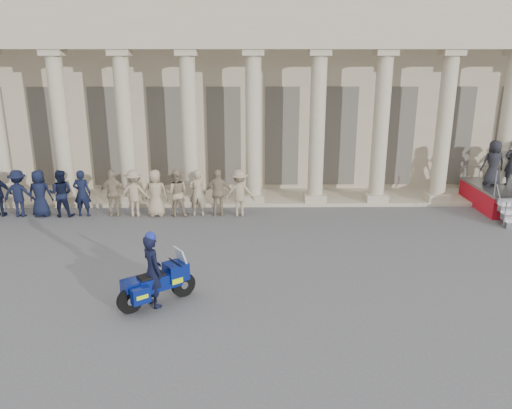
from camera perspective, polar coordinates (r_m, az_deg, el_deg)
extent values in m
plane|color=#4B4B4E|center=(13.79, -5.57, -9.52)|extent=(90.00, 90.00, 0.00)
cube|color=tan|center=(27.39, -3.20, 13.41)|extent=(40.00, 10.00, 9.00)
cube|color=tan|center=(21.99, -3.70, 0.85)|extent=(40.00, 2.60, 0.15)
cube|color=tan|center=(20.37, -4.19, 18.69)|extent=(35.80, 1.00, 1.00)
cube|color=tan|center=(20.44, -4.26, 21.77)|extent=(35.80, 1.00, 1.20)
cube|color=tan|center=(23.50, -26.57, 0.69)|extent=(0.90, 0.90, 0.30)
cube|color=tan|center=(22.48, -20.60, 0.74)|extent=(0.90, 0.90, 0.30)
cylinder|color=tan|center=(21.91, -21.39, 8.18)|extent=(0.64, 0.64, 5.60)
cube|color=tan|center=(21.73, -22.23, 15.79)|extent=(0.85, 0.85, 0.24)
cube|color=tan|center=(21.73, -14.14, 0.79)|extent=(0.90, 0.90, 0.30)
cylinder|color=tan|center=(21.14, -14.71, 8.50)|extent=(0.64, 0.64, 5.60)
cube|color=tan|center=(20.95, -15.32, 16.42)|extent=(0.85, 0.85, 0.24)
cube|color=tan|center=(21.27, -7.32, 0.83)|extent=(0.90, 0.90, 0.30)
cylinder|color=tan|center=(20.67, -7.62, 8.72)|extent=(0.64, 0.64, 5.60)
cube|color=tan|center=(20.47, -7.95, 16.83)|extent=(0.85, 0.85, 0.24)
cube|color=tan|center=(21.13, -0.30, 0.86)|extent=(0.90, 0.90, 0.30)
cylinder|color=tan|center=(20.52, -0.31, 8.80)|extent=(0.64, 0.64, 5.60)
cube|color=tan|center=(20.32, -0.32, 16.99)|extent=(0.85, 0.85, 0.24)
cube|color=tan|center=(21.30, 6.71, 0.87)|extent=(0.90, 0.90, 0.30)
cylinder|color=tan|center=(20.70, 6.99, 8.75)|extent=(0.64, 0.64, 5.60)
cube|color=tan|center=(20.50, 7.29, 16.86)|extent=(0.85, 0.85, 0.24)
cube|color=tan|center=(21.79, 13.51, 0.87)|extent=(0.90, 0.90, 0.30)
cylinder|color=tan|center=(21.20, 14.05, 8.57)|extent=(0.64, 0.64, 5.60)
cube|color=tan|center=(21.01, 14.63, 16.46)|extent=(0.85, 0.85, 0.24)
cube|color=tan|center=(22.56, 19.93, 0.87)|extent=(0.90, 0.90, 0.30)
cylinder|color=tan|center=(21.99, 20.69, 8.28)|extent=(0.64, 0.64, 5.60)
cube|color=tan|center=(21.81, 21.50, 15.86)|extent=(0.85, 0.85, 0.24)
cube|color=tan|center=(23.60, 25.85, 0.85)|extent=(0.90, 0.90, 0.30)
cylinder|color=tan|center=(23.06, 26.78, 7.91)|extent=(0.64, 0.64, 5.60)
cube|color=black|center=(24.34, -22.48, 7.14)|extent=(1.30, 0.12, 4.20)
cube|color=black|center=(23.50, -16.53, 7.41)|extent=(1.30, 0.12, 4.20)
cube|color=black|center=(22.93, -10.22, 7.62)|extent=(1.30, 0.12, 4.20)
cube|color=black|center=(22.65, -3.66, 7.73)|extent=(1.30, 0.12, 4.20)
cube|color=black|center=(22.66, 2.98, 7.75)|extent=(1.30, 0.12, 4.20)
cube|color=black|center=(22.97, 9.52, 7.67)|extent=(1.30, 0.12, 4.20)
cube|color=black|center=(23.57, 15.81, 7.49)|extent=(1.30, 0.12, 4.20)
cube|color=black|center=(24.43, 21.72, 7.25)|extent=(1.30, 0.12, 4.20)
cube|color=black|center=(25.52, 27.17, 6.95)|extent=(1.30, 0.12, 4.20)
imported|color=black|center=(21.42, -25.48, 1.15)|extent=(1.20, 0.69, 1.85)
imported|color=black|center=(21.09, -23.47, 1.17)|extent=(0.90, 0.59, 1.85)
imported|color=black|center=(20.79, -21.39, 1.20)|extent=(0.90, 0.70, 1.85)
imported|color=black|center=(20.51, -19.26, 1.22)|extent=(0.67, 0.44, 1.85)
imported|color=gray|center=(20.16, -15.98, 1.25)|extent=(1.08, 0.45, 1.85)
imported|color=gray|center=(19.96, -13.71, 1.27)|extent=(1.20, 0.69, 1.85)
imported|color=gray|center=(19.79, -11.40, 1.29)|extent=(0.90, 0.59, 1.85)
imported|color=gray|center=(19.65, -9.06, 1.31)|extent=(0.90, 0.70, 1.85)
imported|color=gray|center=(19.55, -6.69, 1.32)|extent=(0.67, 0.44, 1.85)
imported|color=gray|center=(19.48, -4.30, 1.34)|extent=(1.08, 0.45, 1.85)
imported|color=gray|center=(19.44, -1.89, 1.35)|extent=(1.20, 0.69, 1.85)
cube|color=#AC0D1B|center=(22.48, 23.77, 0.67)|extent=(0.04, 3.24, 0.82)
cube|color=gray|center=(21.18, 27.12, 0.42)|extent=(1.10, 0.28, 0.23)
imported|color=black|center=(22.61, 25.49, 4.32)|extent=(0.91, 0.59, 1.86)
cylinder|color=black|center=(13.33, -8.30, -9.04)|extent=(0.61, 0.49, 0.65)
cylinder|color=black|center=(12.79, -14.20, -10.59)|extent=(0.61, 0.49, 0.65)
cube|color=navy|center=(12.94, -11.05, -8.63)|extent=(1.16, 1.00, 0.37)
cube|color=navy|center=(13.07, -9.14, -7.50)|extent=(0.74, 0.73, 0.44)
cube|color=silver|center=(13.16, -9.10, -8.40)|extent=(0.35, 0.37, 0.12)
cube|color=#B2BFCC|center=(13.01, -8.56, -5.98)|extent=(0.43, 0.49, 0.53)
cube|color=black|center=(12.78, -11.90, -8.03)|extent=(0.71, 0.65, 0.10)
cube|color=navy|center=(12.64, -14.11, -9.07)|extent=(0.48, 0.47, 0.22)
cube|color=navy|center=(12.48, -13.06, -10.11)|extent=(0.49, 0.44, 0.39)
cube|color=#B2E40C|center=(12.48, -13.06, -10.11)|extent=(0.38, 0.37, 0.10)
cube|color=navy|center=(13.00, -14.22, -9.05)|extent=(0.49, 0.44, 0.39)
cube|color=#B2E40C|center=(13.00, -14.22, -9.05)|extent=(0.38, 0.37, 0.10)
cylinder|color=silver|center=(13.09, -13.40, -10.00)|extent=(0.53, 0.43, 0.10)
cylinder|color=black|center=(12.97, -9.19, -6.55)|extent=(0.44, 0.58, 0.04)
imported|color=black|center=(12.74, -11.74, -7.43)|extent=(0.77, 0.82, 1.89)
sphere|color=navy|center=(12.41, -11.98, -3.67)|extent=(0.28, 0.28, 0.28)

